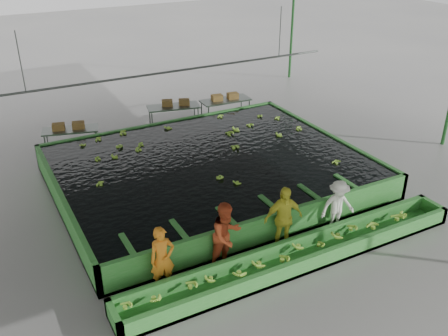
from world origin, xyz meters
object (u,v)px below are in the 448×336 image
box_stack_left (69,129)px  box_stack_mid (176,105)px  packing_table_right (225,110)px  flotation_tank (210,171)px  packing_table_mid (174,117)px  packing_table_left (72,140)px  box_stack_right (225,100)px  sorting_trough (298,256)px  worker_d (338,206)px  worker_b (226,236)px  worker_a (162,259)px  worker_c (283,218)px

box_stack_left → box_stack_mid: bearing=5.3°
packing_table_right → box_stack_left: size_ratio=1.86×
flotation_tank → packing_table_mid: (0.89, 5.20, 0.05)m
packing_table_left → box_stack_right: (6.76, 0.10, 0.53)m
sorting_trough → packing_table_mid: size_ratio=4.57×
packing_table_left → packing_table_mid: size_ratio=0.95×
worker_d → box_stack_left: bearing=132.9°
sorting_trough → worker_b: (-1.70, 0.80, 0.69)m
worker_a → packing_table_right: (6.68, 9.19, -0.35)m
worker_a → worker_b: size_ratio=0.90×
worker_d → packing_table_left: worker_d is taller
packing_table_right → box_stack_right: size_ratio=1.82×
worker_a → packing_table_right: size_ratio=0.78×
worker_d → packing_table_mid: (-1.02, 9.50, -0.30)m
packing_table_right → box_stack_left: bearing=-179.2°
worker_d → box_stack_left: worker_d is taller
flotation_tank → box_stack_right: size_ratio=8.29×
sorting_trough → box_stack_right: 10.52m
packing_table_mid → flotation_tank: bearing=-99.7°
worker_c → packing_table_mid: size_ratio=0.86×
worker_c → packing_table_left: bearing=120.4°
worker_b → box_stack_mid: worker_b is taller
worker_b → box_stack_mid: size_ratio=1.61×
worker_d → packing_table_right: size_ratio=0.72×
packing_table_left → box_stack_right: bearing=0.9°
sorting_trough → packing_table_mid: (0.89, 10.30, 0.25)m
worker_c → box_stack_mid: size_ratio=1.61×
worker_b → box_stack_left: bearing=89.2°
packing_table_mid → box_stack_mid: 0.51m
worker_a → packing_table_mid: 10.45m
worker_c → worker_d: (1.88, 0.00, -0.15)m
packing_table_mid → box_stack_left: 4.52m
box_stack_right → worker_d: bearing=-98.1°
worker_a → worker_d: 5.35m
packing_table_left → packing_table_mid: bearing=5.3°
worker_a → packing_table_mid: bearing=67.4°
packing_table_left → sorting_trough: bearing=-70.3°
box_stack_left → worker_d: bearing=-58.8°
worker_c → worker_a: bearing=-171.1°
flotation_tank → box_stack_right: bearing=56.7°
flotation_tank → worker_c: (0.03, -4.30, 0.49)m
worker_a → worker_b: (1.74, -0.00, 0.09)m
flotation_tank → box_stack_mid: bearing=79.1°
worker_c → worker_d: 1.88m
sorting_trough → box_stack_left: box_stack_left is taller
worker_b → box_stack_right: (4.91, 9.19, 0.06)m
sorting_trough → worker_a: worker_a is taller
flotation_tank → worker_c: 4.33m
flotation_tank → packing_table_left: 5.96m
flotation_tank → box_stack_mid: size_ratio=8.56×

